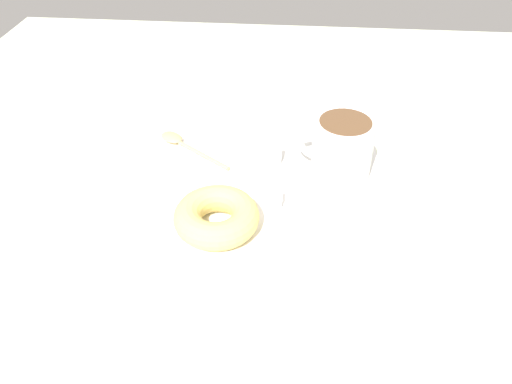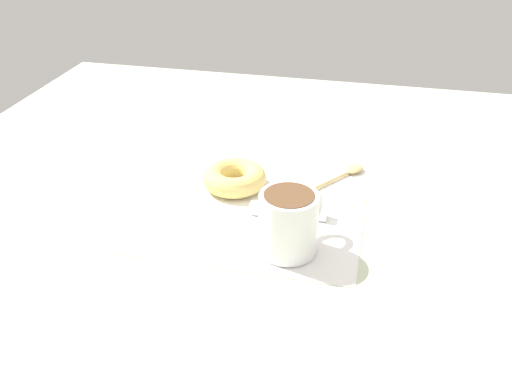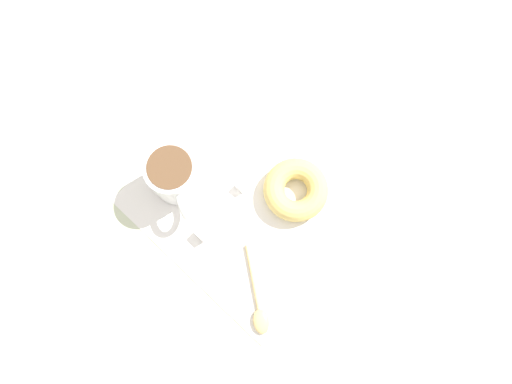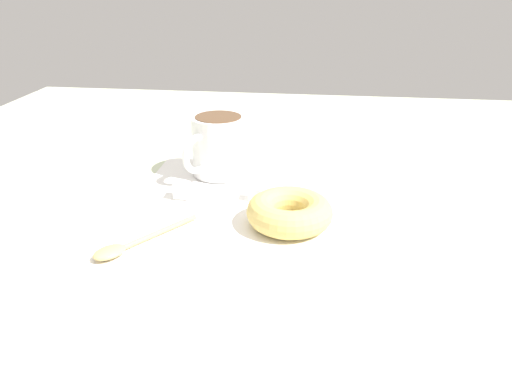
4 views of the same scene
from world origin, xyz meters
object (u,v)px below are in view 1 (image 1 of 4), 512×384
coffee_cup (341,149)px  sugar_cube_extra (273,198)px  donut (217,217)px  sugar_cube (275,154)px  spoon (180,142)px

coffee_cup → sugar_cube_extra: size_ratio=6.49×
donut → sugar_cube_extra: 7.94cm
coffee_cup → donut: 18.39cm
donut → sugar_cube_extra: donut is taller
donut → sugar_cube: donut is taller
donut → sugar_cube: (-14.32, 5.87, -0.68)cm
spoon → sugar_cube: 13.97cm
spoon → sugar_cube_extra: size_ratio=7.37×
spoon → sugar_cube_extra: 18.41cm
spoon → sugar_cube_extra: bearing=49.7°
donut → sugar_cube: size_ratio=5.27×
spoon → sugar_cube: sugar_cube is taller
coffee_cup → donut: coffee_cup is taller
coffee_cup → sugar_cube: bearing=-110.4°
donut → spoon: (-16.82, -7.86, -1.22)cm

